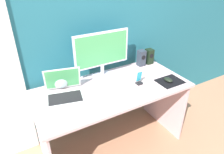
{
  "coord_description": "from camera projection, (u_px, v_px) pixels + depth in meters",
  "views": [
    {
      "loc": [
        -0.81,
        -1.44,
        1.77
      ],
      "look_at": [
        -0.01,
        -0.02,
        0.85
      ],
      "focal_mm": 33.47,
      "sensor_mm": 36.0,
      "label": 1
    }
  ],
  "objects": [
    {
      "name": "phone_in_dock",
      "position": [
        139.0,
        79.0,
        1.99
      ],
      "size": [
        0.06,
        0.05,
        0.14
      ],
      "color": "black",
      "rests_on": "desk"
    },
    {
      "name": "wall_back",
      "position": [
        90.0,
        22.0,
        2.01
      ],
      "size": [
        6.0,
        0.04,
        2.5
      ],
      "primitive_type": "cube",
      "color": "#236A7A",
      "rests_on": "ground_plane"
    },
    {
      "name": "speaker_right",
      "position": [
        149.0,
        56.0,
        2.37
      ],
      "size": [
        0.08,
        0.08,
        0.17
      ],
      "color": "black",
      "rests_on": "desk"
    },
    {
      "name": "ground_plane",
      "position": [
        112.0,
        143.0,
        2.3
      ],
      "size": [
        8.0,
        8.0,
        0.0
      ],
      "primitive_type": "plane",
      "color": "tan"
    },
    {
      "name": "mousepad",
      "position": [
        170.0,
        81.0,
        2.05
      ],
      "size": [
        0.25,
        0.2,
        0.0
      ],
      "primitive_type": "cube",
      "color": "black",
      "rests_on": "desk"
    },
    {
      "name": "laptop",
      "position": [
        64.0,
        91.0,
        1.81
      ],
      "size": [
        0.37,
        0.35,
        0.23
      ],
      "color": "silver",
      "rests_on": "desk"
    },
    {
      "name": "speaker_near_monitor",
      "position": [
        141.0,
        58.0,
        2.32
      ],
      "size": [
        0.08,
        0.08,
        0.18
      ],
      "color": "#2E3843",
      "rests_on": "desk"
    },
    {
      "name": "mouse",
      "position": [
        168.0,
        80.0,
        2.04
      ],
      "size": [
        0.07,
        0.1,
        0.04
      ],
      "primitive_type": "ellipsoid",
      "rotation": [
        0.0,
        0.0,
        0.09
      ],
      "color": "black",
      "rests_on": "mousepad"
    },
    {
      "name": "fishbowl",
      "position": [
        61.0,
        80.0,
        1.92
      ],
      "size": [
        0.16,
        0.16,
        0.16
      ],
      "primitive_type": "sphere",
      "color": "silver",
      "rests_on": "desk"
    },
    {
      "name": "keyboard_external",
      "position": [
        124.0,
        99.0,
        1.78
      ],
      "size": [
        0.43,
        0.14,
        0.01
      ],
      "primitive_type": "cube",
      "rotation": [
        0.0,
        0.0,
        0.05
      ],
      "color": "white",
      "rests_on": "desk"
    },
    {
      "name": "desk",
      "position": [
        112.0,
        100.0,
        2.02
      ],
      "size": [
        1.46,
        0.69,
        0.73
      ],
      "color": "beige",
      "rests_on": "ground_plane"
    },
    {
      "name": "monitor",
      "position": [
        102.0,
        52.0,
        2.02
      ],
      "size": [
        0.58,
        0.14,
        0.46
      ],
      "color": "white",
      "rests_on": "desk"
    }
  ]
}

